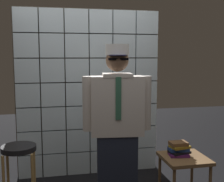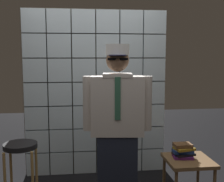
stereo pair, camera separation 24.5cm
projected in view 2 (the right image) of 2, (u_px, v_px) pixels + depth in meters
The scene contains 5 objects.
glass_block_wall at pixel (96, 93), 4.10m from camera, with size 2.02×0.10×2.35m.
standing_person at pixel (117, 128), 3.02m from camera, with size 0.72×0.33×1.80m.
bar_stool at pixel (21, 163), 2.96m from camera, with size 0.34×0.34×0.80m.
side_table at pixel (188, 164), 3.37m from camera, with size 0.52×0.52×0.49m.
book_stack at pixel (183, 151), 3.40m from camera, with size 0.27×0.22×0.17m.
Camera 2 is at (-0.26, -2.66, 1.69)m, focal length 46.44 mm.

